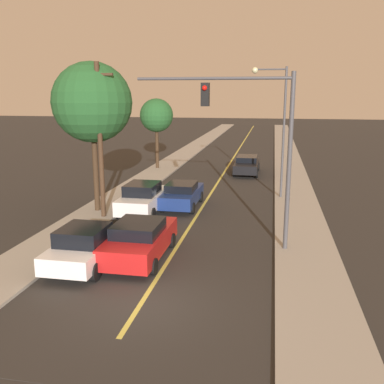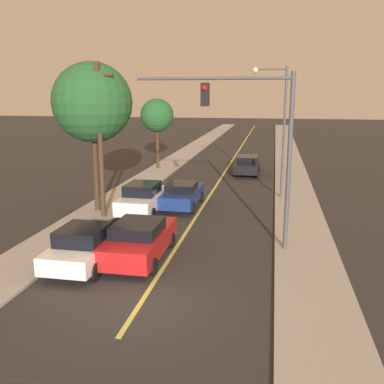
% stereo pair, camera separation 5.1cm
% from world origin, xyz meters
% --- Properties ---
extents(ground_plane, '(200.00, 200.00, 0.00)m').
position_xyz_m(ground_plane, '(0.00, 0.00, 0.00)').
color(ground_plane, '#2D2B28').
extents(road_surface, '(8.08, 80.00, 0.01)m').
position_xyz_m(road_surface, '(0.00, 36.00, 0.01)').
color(road_surface, '#2D2B28').
rests_on(road_surface, ground).
extents(sidewalk_left, '(2.50, 80.00, 0.12)m').
position_xyz_m(sidewalk_left, '(-5.29, 36.00, 0.06)').
color(sidewalk_left, '#9E998E').
rests_on(sidewalk_left, ground).
extents(sidewalk_right, '(2.50, 80.00, 0.12)m').
position_xyz_m(sidewalk_right, '(5.29, 36.00, 0.06)').
color(sidewalk_right, '#9E998E').
rests_on(sidewalk_right, ground).
extents(car_near_lane_front, '(2.05, 4.55, 1.53)m').
position_xyz_m(car_near_lane_front, '(-1.13, 3.52, 0.79)').
color(car_near_lane_front, red).
rests_on(car_near_lane_front, ground).
extents(car_near_lane_second, '(1.89, 4.29, 1.42)m').
position_xyz_m(car_near_lane_second, '(-1.13, 11.40, 0.74)').
color(car_near_lane_second, navy).
rests_on(car_near_lane_second, ground).
extents(car_outer_lane_front, '(1.96, 4.03, 1.55)m').
position_xyz_m(car_outer_lane_front, '(-2.91, 2.48, 0.78)').
color(car_outer_lane_front, white).
rests_on(car_outer_lane_front, ground).
extents(car_outer_lane_second, '(1.94, 4.44, 1.66)m').
position_xyz_m(car_outer_lane_second, '(-2.91, 9.80, 0.84)').
color(car_outer_lane_second, white).
rests_on(car_outer_lane_second, ground).
extents(car_far_oncoming, '(1.92, 5.09, 1.39)m').
position_xyz_m(car_far_oncoming, '(1.82, 22.49, 0.74)').
color(car_far_oncoming, black).
rests_on(car_far_oncoming, ground).
extents(traffic_signal_mast, '(6.17, 0.42, 6.99)m').
position_xyz_m(traffic_signal_mast, '(3.04, 5.41, 4.91)').
color(traffic_signal_mast, '#47474C').
rests_on(traffic_signal_mast, ground).
extents(streetlamp_right, '(2.05, 0.36, 7.68)m').
position_xyz_m(streetlamp_right, '(3.93, 14.45, 5.01)').
color(streetlamp_right, '#47474C').
rests_on(streetlamp_right, ground).
extents(utility_pole_left, '(1.60, 0.24, 7.66)m').
position_xyz_m(utility_pole_left, '(-4.64, 8.46, 4.11)').
color(utility_pole_left, '#422D1E').
rests_on(utility_pole_left, ground).
extents(tree_left_near, '(4.11, 4.11, 7.78)m').
position_xyz_m(tree_left_near, '(-5.42, 9.52, 5.83)').
color(tree_left_near, '#3D2B1C').
rests_on(tree_left_near, ground).
extents(tree_left_far, '(2.75, 2.75, 5.77)m').
position_xyz_m(tree_left_far, '(-5.76, 23.16, 4.48)').
color(tree_left_far, '#3D2B1C').
rests_on(tree_left_far, ground).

